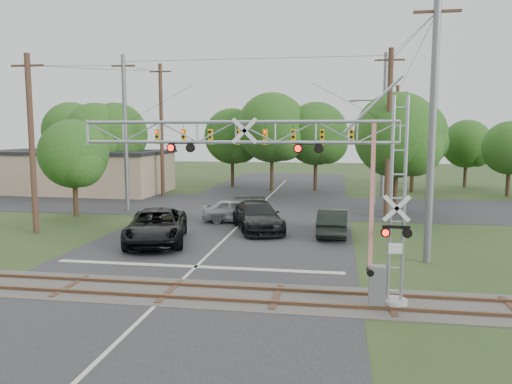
% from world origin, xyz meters
% --- Properties ---
extents(ground, '(160.00, 160.00, 0.00)m').
position_xyz_m(ground, '(0.00, 0.00, 0.00)').
color(ground, '#29411E').
rests_on(ground, ground).
extents(road_main, '(14.00, 90.00, 0.02)m').
position_xyz_m(road_main, '(0.00, 10.00, 0.01)').
color(road_main, '#262628').
rests_on(road_main, ground).
extents(road_cross, '(90.00, 12.00, 0.02)m').
position_xyz_m(road_cross, '(0.00, 24.00, 0.01)').
color(road_cross, '#262628').
rests_on(road_cross, ground).
extents(railroad_track, '(90.00, 3.20, 0.17)m').
position_xyz_m(railroad_track, '(0.00, 2.00, 0.03)').
color(railroad_track, '#49433F').
rests_on(railroad_track, ground).
extents(crossing_gantry, '(11.45, 0.91, 7.12)m').
position_xyz_m(crossing_gantry, '(4.74, 1.64, 4.45)').
color(crossing_gantry, '#9A9994').
rests_on(crossing_gantry, ground).
extents(traffic_signal_span, '(19.34, 0.36, 11.50)m').
position_xyz_m(traffic_signal_span, '(0.85, 20.00, 5.71)').
color(traffic_signal_span, slate).
rests_on(traffic_signal_span, ground).
extents(pickup_black, '(4.51, 7.02, 1.80)m').
position_xyz_m(pickup_black, '(-3.41, 9.82, 0.90)').
color(pickup_black, black).
rests_on(pickup_black, ground).
extents(car_dark, '(4.35, 6.43, 1.73)m').
position_xyz_m(car_dark, '(1.39, 14.06, 0.86)').
color(car_dark, black).
rests_on(car_dark, ground).
extents(sedan_silver, '(4.69, 2.12, 1.56)m').
position_xyz_m(sedan_silver, '(-0.32, 16.53, 0.78)').
color(sedan_silver, '#9A9EA1').
rests_on(sedan_silver, ground).
extents(suv_dark, '(1.77, 4.75, 1.55)m').
position_xyz_m(suv_dark, '(5.89, 13.33, 0.77)').
color(suv_dark, black).
rests_on(suv_dark, ground).
extents(commercial_building, '(17.71, 9.46, 4.07)m').
position_xyz_m(commercial_building, '(-19.10, 30.13, 2.04)').
color(commercial_building, tan).
rests_on(commercial_building, ground).
extents(streetlight, '(2.30, 0.24, 8.62)m').
position_xyz_m(streetlight, '(8.97, 26.35, 4.82)').
color(streetlight, slate).
rests_on(streetlight, ground).
extents(utility_poles, '(25.35, 29.35, 12.86)m').
position_xyz_m(utility_poles, '(2.43, 23.34, 5.90)').
color(utility_poles, '#442C1F').
rests_on(utility_poles, ground).
extents(treeline, '(50.81, 28.22, 9.76)m').
position_xyz_m(treeline, '(-2.01, 32.60, 5.59)').
color(treeline, '#3B2B1A').
rests_on(treeline, ground).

